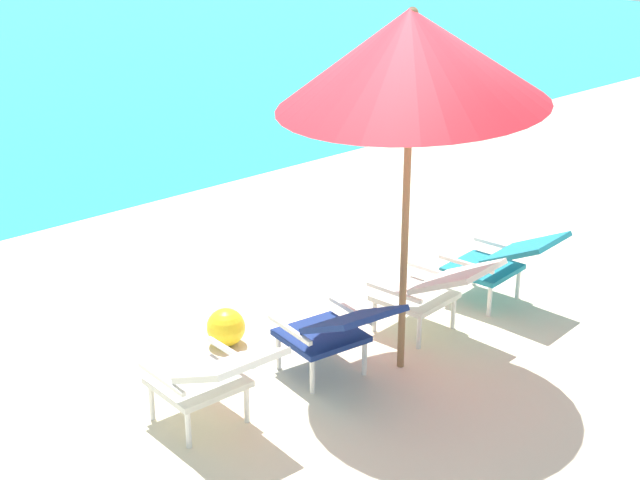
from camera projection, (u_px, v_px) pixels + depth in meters
ground_plane at (76, 209)px, 9.79m from camera, size 40.00×40.00×0.00m
lounge_chair_far_left at (213, 375)px, 5.73m from camera, size 0.56×0.89×0.68m
lounge_chair_near_left at (336, 329)px, 6.32m from camera, size 0.64×0.93×0.68m
lounge_chair_near_right at (434, 288)px, 6.94m from camera, size 0.62×0.92×0.68m
lounge_chair_far_right at (503, 259)px, 7.45m from camera, size 0.63×0.93×0.68m
beach_umbrella_center at (411, 58)px, 5.87m from camera, size 2.09×2.06×2.55m
beach_ball at (226, 327)px, 6.92m from camera, size 0.29×0.29×0.29m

